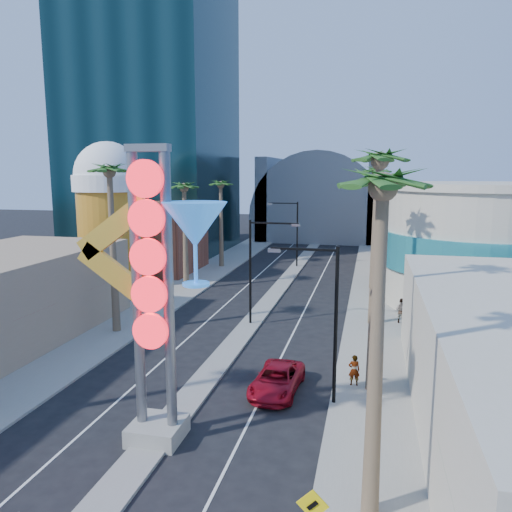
{
  "coord_description": "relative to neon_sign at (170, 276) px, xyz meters",
  "views": [
    {
      "loc": [
        8.69,
        -15.57,
        11.43
      ],
      "look_at": [
        0.19,
        21.07,
        5.14
      ],
      "focal_mm": 35.0,
      "sensor_mm": 36.0,
      "label": 1
    }
  ],
  "objects": [
    {
      "name": "palm_3",
      "position": [
        -9.82,
        39.04,
        2.17
      ],
      "size": [
        2.4,
        2.4,
        11.2
      ],
      "color": "brown",
      "rests_on": "ground"
    },
    {
      "name": "red_pickup",
      "position": [
        3.35,
        5.85,
        -6.63
      ],
      "size": [
        2.53,
        5.02,
        1.36
      ],
      "primitive_type": "imported",
      "rotation": [
        0.0,
        0.0,
        -0.06
      ],
      "color": "#A70C1E",
      "rests_on": "ground"
    },
    {
      "name": "palm_1",
      "position": [
        -9.82,
        13.04,
        3.52
      ],
      "size": [
        2.4,
        2.4,
        12.7
      ],
      "color": "brown",
      "rests_on": "ground"
    },
    {
      "name": "palm_7",
      "position": [
        8.18,
        31.04,
        3.52
      ],
      "size": [
        2.4,
        2.4,
        12.7
      ],
      "color": "brown",
      "rests_on": "ground"
    },
    {
      "name": "streetlight_1",
      "position": [
        -1.36,
        41.04,
        -2.43
      ],
      "size": [
        3.79,
        0.25,
        8.0
      ],
      "color": "black",
      "rests_on": "ground"
    },
    {
      "name": "palm_2",
      "position": [
        -9.82,
        27.04,
        2.17
      ],
      "size": [
        2.4,
        2.4,
        11.2
      ],
      "color": "brown",
      "rests_on": "ground"
    },
    {
      "name": "turquoise_building",
      "position": [
        17.18,
        27.04,
        -2.06
      ],
      "size": [
        16.6,
        16.6,
        10.6
      ],
      "color": "#BAB39D",
      "rests_on": "ground"
    },
    {
      "name": "neon_sign",
      "position": [
        0.0,
        0.0,
        0.0
      ],
      "size": [
        6.53,
        2.6,
        12.55
      ],
      "color": "gray",
      "rests_on": "ground"
    },
    {
      "name": "streetlight_0",
      "position": [
        -0.27,
        17.04,
        -2.43
      ],
      "size": [
        3.79,
        0.25,
        8.0
      ],
      "color": "black",
      "rests_on": "ground"
    },
    {
      "name": "hotel_tower",
      "position": [
        -22.82,
        49.04,
        17.69
      ],
      "size": [
        20.0,
        20.0,
        50.0
      ],
      "primitive_type": "cube",
      "color": "black",
      "rests_on": "ground"
    },
    {
      "name": "filler_east",
      "position": [
        15.18,
        45.04,
        -2.31
      ],
      "size": [
        10.0,
        20.0,
        10.0
      ],
      "primitive_type": "cube",
      "color": "#9B8264",
      "rests_on": "ground"
    },
    {
      "name": "palm_6",
      "position": [
        8.18,
        19.04,
        2.62
      ],
      "size": [
        2.4,
        2.4,
        11.7
      ],
      "color": "brown",
      "rests_on": "ground"
    },
    {
      "name": "palm_5",
      "position": [
        8.18,
        7.04,
        3.96
      ],
      "size": [
        2.4,
        2.4,
        13.2
      ],
      "color": "brown",
      "rests_on": "ground"
    },
    {
      "name": "pedestrian_a",
      "position": [
        7.28,
        7.32,
        -6.31
      ],
      "size": [
        0.68,
        0.51,
        1.69
      ],
      "primitive_type": "imported",
      "rotation": [
        0.0,
        0.0,
        3.33
      ],
      "color": "gray",
      "rests_on": "sidewalk_east"
    },
    {
      "name": "beer_mug",
      "position": [
        -17.82,
        27.04,
        0.54
      ],
      "size": [
        7.0,
        7.0,
        14.5
      ],
      "color": "#C27D19",
      "rests_on": "ground"
    },
    {
      "name": "palm_4",
      "position": [
        8.18,
        -2.96,
        3.07
      ],
      "size": [
        2.4,
        2.4,
        12.2
      ],
      "color": "brown",
      "rests_on": "ground"
    },
    {
      "name": "ground",
      "position": [
        -0.82,
        -2.96,
        -7.31
      ],
      "size": [
        240.0,
        240.0,
        0.0
      ],
      "primitive_type": "plane",
      "color": "black",
      "rests_on": "ground"
    },
    {
      "name": "sidewalk_east",
      "position": [
        8.68,
        32.04,
        -7.23
      ],
      "size": [
        5.0,
        100.0,
        0.15
      ],
      "primitive_type": "cube",
      "color": "gray",
      "rests_on": "ground"
    },
    {
      "name": "median",
      "position": [
        -0.82,
        35.04,
        -7.23
      ],
      "size": [
        1.6,
        84.0,
        0.15
      ],
      "primitive_type": "cube",
      "color": "gray",
      "rests_on": "ground"
    },
    {
      "name": "canopy",
      "position": [
        -0.82,
        69.04,
        -3.0
      ],
      "size": [
        22.0,
        16.0,
        22.0
      ],
      "color": "slate",
      "rests_on": "ground"
    },
    {
      "name": "streetlight_2",
      "position": [
        5.91,
        5.04,
        -2.47
      ],
      "size": [
        3.45,
        0.25,
        8.0
      ],
      "color": "black",
      "rests_on": "ground"
    },
    {
      "name": "sidewalk_west",
      "position": [
        -10.32,
        32.04,
        -7.23
      ],
      "size": [
        5.0,
        100.0,
        0.15
      ],
      "primitive_type": "cube",
      "color": "gray",
      "rests_on": "ground"
    },
    {
      "name": "brick_filler_west",
      "position": [
        -16.82,
        35.04,
        -3.31
      ],
      "size": [
        10.0,
        10.0,
        8.0
      ],
      "primitive_type": "cube",
      "color": "brown",
      "rests_on": "ground"
    },
    {
      "name": "pedestrian_b",
      "position": [
        10.35,
        19.64,
        -6.2
      ],
      "size": [
        1.17,
        1.09,
        1.91
      ],
      "primitive_type": "imported",
      "rotation": [
        0.0,
        0.0,
        2.6
      ],
      "color": "gray",
      "rests_on": "sidewalk_east"
    }
  ]
}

